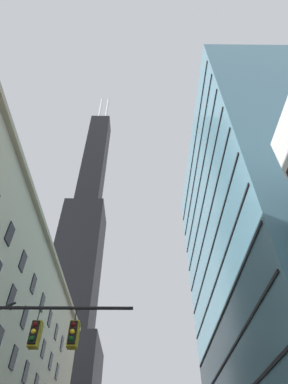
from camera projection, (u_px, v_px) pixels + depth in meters
dark_skyscraper at (72, 294)px, 109.65m from camera, size 22.95×22.95×187.83m
glass_office_midrise at (280, 255)px, 40.63m from camera, size 18.25×34.26×48.59m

